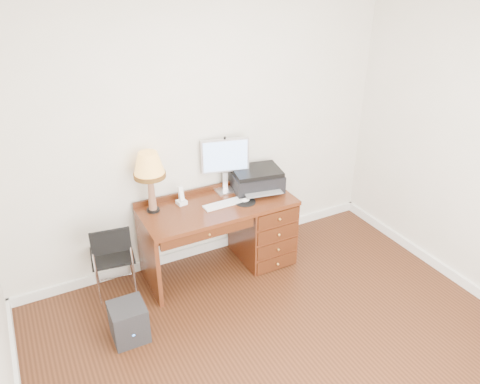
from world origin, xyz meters
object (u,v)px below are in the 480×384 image
desk (247,226)px  leg_lamp (149,169)px  printer (257,179)px  phone (181,199)px  chair (113,253)px  equipment_box (129,322)px  monitor (225,159)px

desk → leg_lamp: 1.21m
printer → phone: bearing=-173.0°
leg_lamp → chair: leg_lamp is taller
chair → printer: bearing=10.9°
desk → leg_lamp: (-0.92, 0.16, 0.77)m
leg_lamp → phone: bearing=0.3°
chair → equipment_box: (-0.05, -0.58, -0.32)m
monitor → equipment_box: size_ratio=1.65×
monitor → phone: size_ratio=2.99×
printer → phone: (-0.80, 0.05, -0.05)m
desk → leg_lamp: size_ratio=2.52×
chair → equipment_box: size_ratio=2.40×
desk → chair: (-1.36, 0.03, 0.08)m
phone → chair: (-0.73, -0.13, -0.32)m
printer → chair: bearing=-166.6°
printer → equipment_box: size_ratio=1.65×
monitor → chair: monitor is taller
monitor → equipment_box: bearing=-134.9°
printer → chair: (-1.53, -0.08, -0.37)m
printer → equipment_box: (-1.58, -0.66, -0.69)m
monitor → leg_lamp: size_ratio=0.93×
desk → chair: chair is taller
desk → equipment_box: 1.53m
monitor → chair: bearing=-156.8°
phone → equipment_box: 1.23m
monitor → phone: monitor is taller
desk → monitor: 0.74m
desk → phone: phone is taller
chair → equipment_box: chair is taller
leg_lamp → equipment_box: leg_lamp is taller
desk → chair: 1.36m
leg_lamp → equipment_box: size_ratio=1.77×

